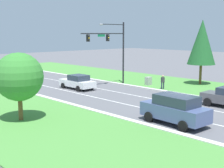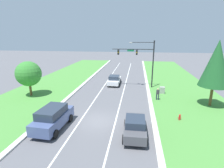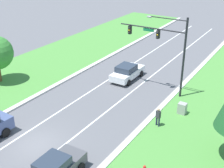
{
  "view_description": "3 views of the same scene",
  "coord_description": "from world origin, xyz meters",
  "px_view_note": "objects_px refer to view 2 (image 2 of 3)",
  "views": [
    {
      "loc": [
        -21.8,
        -14.35,
        6.37
      ],
      "look_at": [
        -1.34,
        7.13,
        1.54
      ],
      "focal_mm": 50.0,
      "sensor_mm": 36.0,
      "label": 1
    },
    {
      "loc": [
        3.75,
        -15.78,
        8.42
      ],
      "look_at": [
        0.11,
        9.42,
        1.39
      ],
      "focal_mm": 28.0,
      "sensor_mm": 36.0,
      "label": 2
    },
    {
      "loc": [
        14.91,
        -13.28,
        13.86
      ],
      "look_at": [
        0.61,
        9.78,
        1.3
      ],
      "focal_mm": 50.0,
      "sensor_mm": 36.0,
      "label": 3
    }
  ],
  "objects_px": {
    "graphite_sedan": "(135,126)",
    "conifer_near_right_tree": "(216,64)",
    "slate_blue_suv": "(53,118)",
    "fire_hydrant": "(180,117)",
    "utility_cabinet": "(162,90)",
    "white_sedan": "(114,80)",
    "traffic_signal_mast": "(141,57)",
    "pedestrian": "(158,94)",
    "oak_near_left_tree": "(29,74)"
  },
  "relations": [
    {
      "from": "graphite_sedan",
      "to": "conifer_near_right_tree",
      "type": "relative_size",
      "value": 0.54
    },
    {
      "from": "slate_blue_suv",
      "to": "fire_hydrant",
      "type": "relative_size",
      "value": 7.14
    },
    {
      "from": "utility_cabinet",
      "to": "white_sedan",
      "type": "bearing_deg",
      "value": 152.22
    },
    {
      "from": "conifer_near_right_tree",
      "to": "fire_hydrant",
      "type": "bearing_deg",
      "value": -134.93
    },
    {
      "from": "traffic_signal_mast",
      "to": "pedestrian",
      "type": "relative_size",
      "value": 4.58
    },
    {
      "from": "utility_cabinet",
      "to": "conifer_near_right_tree",
      "type": "xyz_separation_m",
      "value": [
        5.28,
        -4.03,
        4.77
      ]
    },
    {
      "from": "oak_near_left_tree",
      "to": "slate_blue_suv",
      "type": "bearing_deg",
      "value": -47.69
    },
    {
      "from": "traffic_signal_mast",
      "to": "utility_cabinet",
      "type": "xyz_separation_m",
      "value": [
        3.23,
        -3.04,
        -4.6
      ]
    },
    {
      "from": "fire_hydrant",
      "to": "conifer_near_right_tree",
      "type": "bearing_deg",
      "value": 45.07
    },
    {
      "from": "pedestrian",
      "to": "conifer_near_right_tree",
      "type": "distance_m",
      "value": 7.71
    },
    {
      "from": "white_sedan",
      "to": "fire_hydrant",
      "type": "height_order",
      "value": "white_sedan"
    },
    {
      "from": "graphite_sedan",
      "to": "slate_blue_suv",
      "type": "distance_m",
      "value": 7.6
    },
    {
      "from": "white_sedan",
      "to": "utility_cabinet",
      "type": "relative_size",
      "value": 4.36
    },
    {
      "from": "pedestrian",
      "to": "conifer_near_right_tree",
      "type": "bearing_deg",
      "value": -170.55
    },
    {
      "from": "pedestrian",
      "to": "conifer_near_right_tree",
      "type": "height_order",
      "value": "conifer_near_right_tree"
    },
    {
      "from": "traffic_signal_mast",
      "to": "oak_near_left_tree",
      "type": "xyz_separation_m",
      "value": [
        -15.74,
        -6.74,
        -1.86
      ]
    },
    {
      "from": "graphite_sedan",
      "to": "conifer_near_right_tree",
      "type": "distance_m",
      "value": 12.98
    },
    {
      "from": "graphite_sedan",
      "to": "conifer_near_right_tree",
      "type": "xyz_separation_m",
      "value": [
        9.12,
        8.11,
        4.42
      ]
    },
    {
      "from": "traffic_signal_mast",
      "to": "white_sedan",
      "type": "bearing_deg",
      "value": 166.91
    },
    {
      "from": "slate_blue_suv",
      "to": "conifer_near_right_tree",
      "type": "xyz_separation_m",
      "value": [
        16.72,
        7.93,
        4.21
      ]
    },
    {
      "from": "slate_blue_suv",
      "to": "fire_hydrant",
      "type": "bearing_deg",
      "value": 18.34
    },
    {
      "from": "utility_cabinet",
      "to": "traffic_signal_mast",
      "type": "bearing_deg",
      "value": 136.71
    },
    {
      "from": "white_sedan",
      "to": "oak_near_left_tree",
      "type": "bearing_deg",
      "value": -145.1
    },
    {
      "from": "graphite_sedan",
      "to": "white_sedan",
      "type": "distance_m",
      "value": 16.72
    },
    {
      "from": "utility_cabinet",
      "to": "conifer_near_right_tree",
      "type": "distance_m",
      "value": 8.18
    },
    {
      "from": "white_sedan",
      "to": "slate_blue_suv",
      "type": "bearing_deg",
      "value": -102.79
    },
    {
      "from": "slate_blue_suv",
      "to": "graphite_sedan",
      "type": "bearing_deg",
      "value": 1.75
    },
    {
      "from": "fire_hydrant",
      "to": "traffic_signal_mast",
      "type": "bearing_deg",
      "value": 108.39
    },
    {
      "from": "slate_blue_suv",
      "to": "oak_near_left_tree",
      "type": "relative_size",
      "value": 0.99
    },
    {
      "from": "slate_blue_suv",
      "to": "utility_cabinet",
      "type": "bearing_deg",
      "value": 49.37
    },
    {
      "from": "graphite_sedan",
      "to": "traffic_signal_mast",
      "type": "bearing_deg",
      "value": 86.95
    },
    {
      "from": "fire_hydrant",
      "to": "white_sedan",
      "type": "bearing_deg",
      "value": 123.5
    },
    {
      "from": "slate_blue_suv",
      "to": "fire_hydrant",
      "type": "xyz_separation_m",
      "value": [
        12.1,
        3.3,
        -0.75
      ]
    },
    {
      "from": "graphite_sedan",
      "to": "utility_cabinet",
      "type": "height_order",
      "value": "graphite_sedan"
    },
    {
      "from": "traffic_signal_mast",
      "to": "graphite_sedan",
      "type": "bearing_deg",
      "value": -92.3
    },
    {
      "from": "fire_hydrant",
      "to": "oak_near_left_tree",
      "type": "distance_m",
      "value": 20.46
    },
    {
      "from": "graphite_sedan",
      "to": "white_sedan",
      "type": "xyz_separation_m",
      "value": [
        -3.95,
        16.24,
        -0.06
      ]
    },
    {
      "from": "slate_blue_suv",
      "to": "white_sedan",
      "type": "bearing_deg",
      "value": 80.28
    },
    {
      "from": "graphite_sedan",
      "to": "oak_near_left_tree",
      "type": "xyz_separation_m",
      "value": [
        -15.13,
        8.45,
        2.38
      ]
    },
    {
      "from": "traffic_signal_mast",
      "to": "pedestrian",
      "type": "xyz_separation_m",
      "value": [
        2.25,
        -5.98,
        -4.19
      ]
    },
    {
      "from": "slate_blue_suv",
      "to": "conifer_near_right_tree",
      "type": "relative_size",
      "value": 0.62
    },
    {
      "from": "slate_blue_suv",
      "to": "white_sedan",
      "type": "xyz_separation_m",
      "value": [
        3.65,
        16.07,
        -0.26
      ]
    },
    {
      "from": "white_sedan",
      "to": "pedestrian",
      "type": "distance_m",
      "value": 9.8
    },
    {
      "from": "slate_blue_suv",
      "to": "oak_near_left_tree",
      "type": "height_order",
      "value": "oak_near_left_tree"
    },
    {
      "from": "utility_cabinet",
      "to": "pedestrian",
      "type": "xyz_separation_m",
      "value": [
        -0.98,
        -2.94,
        0.4
      ]
    },
    {
      "from": "traffic_signal_mast",
      "to": "utility_cabinet",
      "type": "bearing_deg",
      "value": -43.29
    },
    {
      "from": "white_sedan",
      "to": "utility_cabinet",
      "type": "height_order",
      "value": "white_sedan"
    },
    {
      "from": "graphite_sedan",
      "to": "white_sedan",
      "type": "relative_size",
      "value": 0.94
    },
    {
      "from": "graphite_sedan",
      "to": "oak_near_left_tree",
      "type": "relative_size",
      "value": 0.87
    },
    {
      "from": "white_sedan",
      "to": "pedestrian",
      "type": "relative_size",
      "value": 2.75
    }
  ]
}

